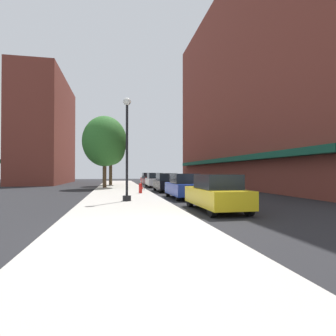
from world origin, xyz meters
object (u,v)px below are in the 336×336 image
(car_blue, at_px, (184,186))
(parking_meter_near, at_px, (144,181))
(lamppost, at_px, (127,147))
(tree_mid, at_px, (105,141))
(tree_near, at_px, (111,149))
(car_black, at_px, (166,183))
(fire_hydrant, at_px, (141,188))
(car_yellow, at_px, (216,193))
(car_white, at_px, (155,180))
(car_red, at_px, (148,179))
(parking_meter_far, at_px, (143,181))

(car_blue, bearing_deg, parking_meter_near, 104.06)
(lamppost, bearing_deg, tree_mid, 97.30)
(tree_near, xyz_separation_m, car_black, (5.10, -11.16, -3.90))
(fire_hydrant, relative_size, car_black, 0.18)
(fire_hydrant, distance_m, car_black, 3.90)
(parking_meter_near, relative_size, car_black, 0.30)
(car_yellow, xyz_separation_m, car_white, (0.00, 19.68, 0.00))
(fire_hydrant, distance_m, car_blue, 4.42)
(tree_mid, height_order, car_red, tree_mid)
(tree_near, bearing_deg, car_yellow, -77.80)
(tree_near, xyz_separation_m, car_white, (5.10, -3.89, -3.90))
(lamppost, xyz_separation_m, car_white, (3.85, 15.70, -2.39))
(car_yellow, relative_size, car_blue, 1.00)
(lamppost, distance_m, car_black, 9.57)
(tree_mid, relative_size, car_blue, 1.76)
(fire_hydrant, bearing_deg, car_red, 81.08)
(tree_near, distance_m, car_black, 12.88)
(lamppost, bearing_deg, fire_hydrant, 76.92)
(parking_meter_near, height_order, car_white, car_white)
(car_yellow, bearing_deg, car_white, 89.31)
(parking_meter_near, distance_m, tree_mid, 7.46)
(lamppost, distance_m, car_red, 22.35)
(parking_meter_far, relative_size, tree_near, 0.19)
(tree_near, bearing_deg, parking_meter_far, -71.81)
(fire_hydrant, xyz_separation_m, car_white, (2.57, 10.19, 0.29))
(car_white, xyz_separation_m, car_red, (0.00, 6.19, 0.00))
(parking_meter_near, bearing_deg, lamppost, -102.18)
(fire_hydrant, bearing_deg, tree_mid, 110.11)
(car_red, bearing_deg, lamppost, -100.12)
(parking_meter_far, relative_size, tree_mid, 0.17)
(fire_hydrant, distance_m, car_white, 10.51)
(fire_hydrant, distance_m, tree_near, 14.90)
(fire_hydrant, distance_m, car_red, 16.58)
(tree_near, distance_m, car_white, 7.51)
(lamppost, distance_m, parking_meter_far, 10.43)
(tree_near, bearing_deg, car_white, -37.35)
(lamppost, xyz_separation_m, parking_meter_far, (1.90, 10.01, -2.25))
(tree_near, distance_m, car_blue, 18.80)
(tree_mid, distance_m, car_blue, 13.85)
(lamppost, bearing_deg, parking_meter_far, 79.26)
(car_yellow, distance_m, car_red, 25.87)
(parking_meter_far, height_order, car_white, car_white)
(fire_hydrant, bearing_deg, car_blue, -54.40)
(tree_near, height_order, car_yellow, tree_near)
(fire_hydrant, relative_size, parking_meter_near, 0.60)
(tree_mid, distance_m, car_yellow, 19.17)
(car_yellow, height_order, car_black, same)
(parking_meter_far, relative_size, car_red, 0.30)
(parking_meter_far, relative_size, car_black, 0.30)
(car_blue, height_order, car_white, same)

